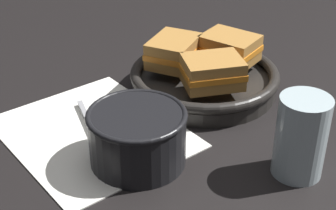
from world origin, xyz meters
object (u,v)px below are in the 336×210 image
at_px(soup_bowl, 137,134).
at_px(sandwich_near_right, 212,72).
at_px(spoon, 97,140).
at_px(drinking_glass, 301,137).
at_px(sandwich_near_left, 174,51).
at_px(skillet, 204,79).
at_px(sandwich_far_left, 230,48).

relative_size(soup_bowl, sandwich_near_right, 1.17).
xyz_separation_m(spoon, drinking_glass, (0.23, 0.17, 0.05)).
bearing_deg(spoon, drinking_glass, 56.31).
bearing_deg(sandwich_near_left, sandwich_near_right, -2.71).
xyz_separation_m(sandwich_near_left, drinking_glass, (0.30, -0.04, -0.01)).
xyz_separation_m(sandwich_near_right, drinking_glass, (0.20, -0.03, -0.01)).
xyz_separation_m(skillet, sandwich_near_right, (0.05, -0.03, 0.04)).
bearing_deg(sandwich_near_right, drinking_glass, -9.88).
xyz_separation_m(soup_bowl, skillet, (-0.09, 0.21, -0.02)).
xyz_separation_m(sandwich_far_left, drinking_glass, (0.24, -0.12, -0.01)).
bearing_deg(soup_bowl, sandwich_near_right, 102.07).
bearing_deg(skillet, sandwich_near_right, -32.71).
bearing_deg(drinking_glass, sandwich_near_left, 172.47).
xyz_separation_m(spoon, sandwich_far_left, (-0.01, 0.29, 0.06)).
bearing_deg(sandwich_far_left, spoon, -87.39).
xyz_separation_m(spoon, sandwich_near_left, (-0.07, 0.21, 0.06)).
distance_m(skillet, sandwich_near_left, 0.07).
xyz_separation_m(skillet, drinking_glass, (0.25, -0.07, 0.04)).
distance_m(sandwich_near_left, drinking_glass, 0.30).
bearing_deg(drinking_glass, spoon, -143.80).
height_order(skillet, sandwich_far_left, sandwich_far_left).
height_order(skillet, drinking_glass, drinking_glass).
relative_size(sandwich_near_left, sandwich_far_left, 1.07).
distance_m(sandwich_near_left, sandwich_near_right, 0.10).
bearing_deg(sandwich_far_left, sandwich_near_right, -62.71).
bearing_deg(sandwich_near_left, spoon, -72.25).
bearing_deg(sandwich_far_left, drinking_glass, -26.64).
height_order(soup_bowl, sandwich_far_left, sandwich_far_left).
bearing_deg(drinking_glass, sandwich_near_right, 170.12).
bearing_deg(drinking_glass, sandwich_far_left, 153.36).
bearing_deg(skillet, soup_bowl, -67.80).
bearing_deg(sandwich_far_left, skillet, -92.71).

